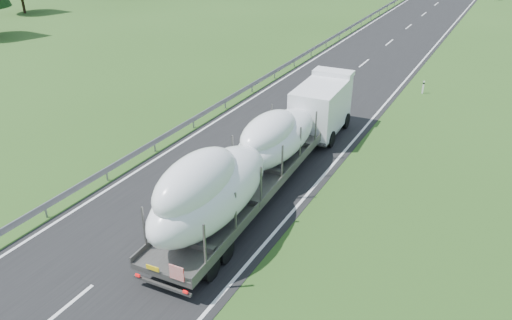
% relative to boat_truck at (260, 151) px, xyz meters
% --- Properties ---
extents(ground, '(400.00, 400.00, 0.00)m').
position_rel_boat_truck_xyz_m(ground, '(-2.36, -10.72, -2.29)').
color(ground, '#264818').
rests_on(ground, ground).
extents(boat_truck, '(3.39, 19.48, 4.50)m').
position_rel_boat_truck_xyz_m(boat_truck, '(0.00, 0.00, 0.00)').
color(boat_truck, white).
rests_on(boat_truck, ground).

